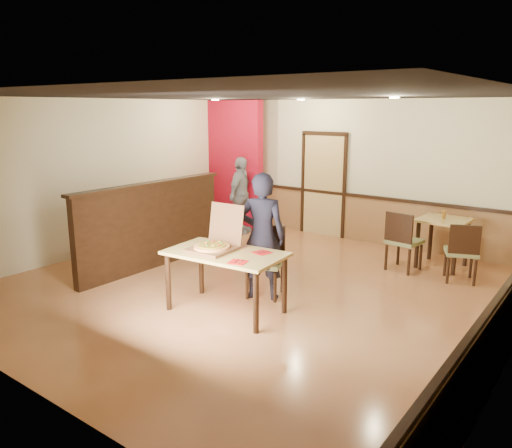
% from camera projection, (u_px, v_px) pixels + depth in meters
% --- Properties ---
extents(floor, '(7.00, 7.00, 0.00)m').
position_uv_depth(floor, '(255.00, 288.00, 7.48)').
color(floor, '#BC7849').
rests_on(floor, ground).
extents(ceiling, '(7.00, 7.00, 0.00)m').
position_uv_depth(ceiling, '(255.00, 95.00, 6.84)').
color(ceiling, black).
rests_on(ceiling, wall_back).
extents(wall_back, '(7.00, 0.00, 7.00)m').
position_uv_depth(wall_back, '(360.00, 171.00, 9.89)').
color(wall_back, beige).
rests_on(wall_back, floor).
extents(wall_left, '(0.00, 7.00, 7.00)m').
position_uv_depth(wall_left, '(103.00, 176.00, 9.20)').
color(wall_left, beige).
rests_on(wall_left, floor).
extents(wainscot_back, '(7.00, 0.04, 0.90)m').
position_uv_depth(wainscot_back, '(358.00, 218.00, 10.08)').
color(wainscot_back, olive).
rests_on(wainscot_back, floor).
extents(chair_rail_back, '(7.00, 0.06, 0.06)m').
position_uv_depth(chair_rail_back, '(358.00, 196.00, 9.96)').
color(chair_rail_back, black).
rests_on(chair_rail_back, wall_back).
extents(back_door, '(0.90, 0.06, 2.10)m').
position_uv_depth(back_door, '(323.00, 185.00, 10.41)').
color(back_door, tan).
rests_on(back_door, wall_back).
extents(booth_partition, '(0.20, 3.10, 1.44)m').
position_uv_depth(booth_partition, '(152.00, 224.00, 8.32)').
color(booth_partition, black).
rests_on(booth_partition, floor).
extents(red_accent_panel, '(1.60, 0.20, 2.78)m').
position_uv_depth(red_accent_panel, '(232.00, 164.00, 11.19)').
color(red_accent_panel, '#A60B23').
rests_on(red_accent_panel, floor).
extents(spot_a, '(0.14, 0.14, 0.02)m').
position_uv_depth(spot_a, '(215.00, 100.00, 9.59)').
color(spot_a, '#FEF3B1').
rests_on(spot_a, ceiling).
extents(spot_b, '(0.14, 0.14, 0.02)m').
position_uv_depth(spot_b, '(301.00, 100.00, 9.26)').
color(spot_b, '#FEF3B1').
rests_on(spot_b, ceiling).
extents(spot_c, '(0.14, 0.14, 0.02)m').
position_uv_depth(spot_c, '(394.00, 97.00, 7.20)').
color(spot_c, '#FEF3B1').
rests_on(spot_c, ceiling).
extents(main_table, '(1.60, 1.01, 0.82)m').
position_uv_depth(main_table, '(226.00, 260.00, 6.47)').
color(main_table, tan).
rests_on(main_table, floor).
extents(diner_chair, '(0.63, 0.63, 0.99)m').
position_uv_depth(diner_chair, '(266.00, 258.00, 7.13)').
color(diner_chair, olive).
rests_on(diner_chair, floor).
extents(side_chair_left, '(0.55, 0.55, 1.00)m').
position_uv_depth(side_chair_left, '(403.00, 239.00, 8.14)').
color(side_chair_left, olive).
rests_on(side_chair_left, floor).
extents(side_chair_right, '(0.61, 0.61, 0.94)m').
position_uv_depth(side_chair_right, '(462.00, 250.00, 7.61)').
color(side_chair_right, olive).
rests_on(side_chair_right, floor).
extents(side_table, '(0.80, 0.80, 0.83)m').
position_uv_depth(side_table, '(443.00, 229.00, 8.34)').
color(side_table, tan).
rests_on(side_table, floor).
extents(diner, '(0.77, 0.66, 1.79)m').
position_uv_depth(diner, '(262.00, 236.00, 6.91)').
color(diner, black).
rests_on(diner, floor).
extents(passerby, '(0.64, 1.03, 1.63)m').
position_uv_depth(passerby, '(241.00, 195.00, 10.62)').
color(passerby, gray).
rests_on(passerby, floor).
extents(pizza_box, '(0.57, 0.66, 0.57)m').
position_uv_depth(pizza_box, '(215.00, 244.00, 6.53)').
color(pizza_box, brown).
rests_on(pizza_box, main_table).
extents(pizza, '(0.55, 0.55, 0.03)m').
position_uv_depth(pizza, '(212.00, 247.00, 6.48)').
color(pizza, '#EEA056').
rests_on(pizza, pizza_box).
extents(napkin_near, '(0.25, 0.25, 0.01)m').
position_uv_depth(napkin_near, '(238.00, 262.00, 6.02)').
color(napkin_near, red).
rests_on(napkin_near, main_table).
extents(napkin_far, '(0.24, 0.24, 0.01)m').
position_uv_depth(napkin_far, '(262.00, 252.00, 6.41)').
color(napkin_far, red).
rests_on(napkin_far, main_table).
extents(condiment, '(0.06, 0.06, 0.14)m').
position_uv_depth(condiment, '(444.00, 214.00, 8.30)').
color(condiment, '#895A19').
rests_on(condiment, side_table).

